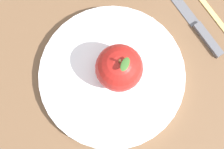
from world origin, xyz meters
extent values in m
plane|color=brown|center=(0.00, 0.00, 0.00)|extent=(2.40, 2.40, 0.00)
cylinder|color=white|center=(-0.02, -0.02, 0.01)|extent=(0.25, 0.25, 0.02)
torus|color=white|center=(-0.02, -0.02, 0.01)|extent=(0.25, 0.25, 0.01)
sphere|color=#B21E19|center=(-0.01, -0.02, 0.06)|extent=(0.08, 0.08, 0.08)
cylinder|color=#4C3319|center=(-0.01, -0.02, 0.10)|extent=(0.00, 0.00, 0.01)
ellipsoid|color=#386628|center=(0.00, -0.02, 0.10)|extent=(0.02, 0.03, 0.01)
cube|color=#59595E|center=(0.00, 0.16, 0.00)|extent=(0.11, 0.06, 0.00)
cube|color=#59595E|center=(0.09, 0.13, 0.01)|extent=(0.07, 0.04, 0.01)
cube|color=#D8B766|center=(0.06, 0.18, 0.00)|extent=(0.13, 0.06, 0.01)
camera|label=1|loc=(0.05, -0.12, 0.58)|focal=54.54mm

